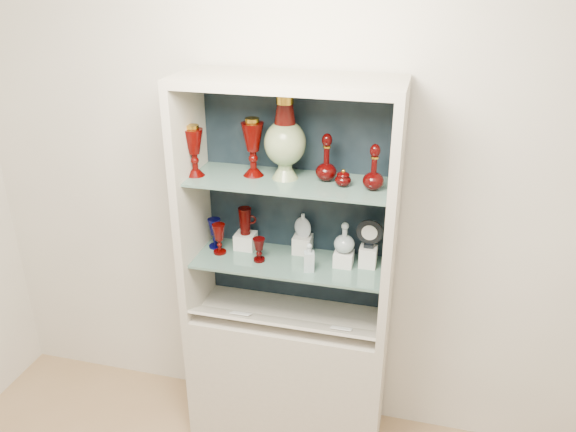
% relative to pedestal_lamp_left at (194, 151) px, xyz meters
% --- Properties ---
extents(wall_back, '(3.50, 0.02, 2.80)m').
position_rel_pedestal_lamp_left_xyz_m(wall_back, '(0.44, 0.24, -0.19)').
color(wall_back, beige).
rests_on(wall_back, ground).
extents(cabinet_base, '(1.00, 0.40, 0.75)m').
position_rel_pedestal_lamp_left_xyz_m(cabinet_base, '(0.44, 0.02, -1.22)').
color(cabinet_base, beige).
rests_on(cabinet_base, ground).
extents(cabinet_back_panel, '(0.98, 0.02, 1.15)m').
position_rel_pedestal_lamp_left_xyz_m(cabinet_back_panel, '(0.44, 0.21, -0.27)').
color(cabinet_back_panel, black).
rests_on(cabinet_back_panel, cabinet_base).
extents(cabinet_side_left, '(0.04, 0.40, 1.15)m').
position_rel_pedestal_lamp_left_xyz_m(cabinet_side_left, '(-0.04, 0.02, -0.27)').
color(cabinet_side_left, beige).
rests_on(cabinet_side_left, cabinet_base).
extents(cabinet_side_right, '(0.04, 0.40, 1.15)m').
position_rel_pedestal_lamp_left_xyz_m(cabinet_side_right, '(0.92, 0.02, -0.27)').
color(cabinet_side_right, beige).
rests_on(cabinet_side_right, cabinet_base).
extents(cabinet_top_cap, '(1.00, 0.40, 0.04)m').
position_rel_pedestal_lamp_left_xyz_m(cabinet_top_cap, '(0.44, 0.02, 0.33)').
color(cabinet_top_cap, beige).
rests_on(cabinet_top_cap, cabinet_side_left).
extents(shelf_lower, '(0.92, 0.34, 0.01)m').
position_rel_pedestal_lamp_left_xyz_m(shelf_lower, '(0.44, 0.04, -0.55)').
color(shelf_lower, slate).
rests_on(shelf_lower, cabinet_side_left).
extents(shelf_upper, '(0.92, 0.34, 0.01)m').
position_rel_pedestal_lamp_left_xyz_m(shelf_upper, '(0.44, 0.04, -0.13)').
color(shelf_upper, slate).
rests_on(shelf_upper, cabinet_side_left).
extents(label_ledge, '(0.92, 0.17, 0.09)m').
position_rel_pedestal_lamp_left_xyz_m(label_ledge, '(0.44, -0.09, -0.81)').
color(label_ledge, beige).
rests_on(label_ledge, cabinet_base).
extents(label_card_0, '(0.10, 0.06, 0.03)m').
position_rel_pedestal_lamp_left_xyz_m(label_card_0, '(0.23, -0.09, -0.80)').
color(label_card_0, white).
rests_on(label_card_0, label_ledge).
extents(label_card_1, '(0.10, 0.06, 0.03)m').
position_rel_pedestal_lamp_left_xyz_m(label_card_1, '(0.73, -0.09, -0.80)').
color(label_card_1, white).
rests_on(label_card_1, label_ledge).
extents(pedestal_lamp_left, '(0.10, 0.10, 0.24)m').
position_rel_pedestal_lamp_left_xyz_m(pedestal_lamp_left, '(0.00, 0.00, 0.00)').
color(pedestal_lamp_left, '#490200').
rests_on(pedestal_lamp_left, shelf_upper).
extents(pedestal_lamp_right, '(0.13, 0.13, 0.27)m').
position_rel_pedestal_lamp_left_xyz_m(pedestal_lamp_right, '(0.26, 0.07, 0.02)').
color(pedestal_lamp_right, '#490200').
rests_on(pedestal_lamp_right, shelf_upper).
extents(enamel_urn, '(0.25, 0.25, 0.39)m').
position_rel_pedestal_lamp_left_xyz_m(enamel_urn, '(0.41, 0.07, 0.07)').
color(enamel_urn, '#0F451B').
rests_on(enamel_urn, shelf_upper).
extents(ruby_decanter_a, '(0.11, 0.11, 0.25)m').
position_rel_pedestal_lamp_left_xyz_m(ruby_decanter_a, '(0.60, 0.08, 0.00)').
color(ruby_decanter_a, '#380201').
rests_on(ruby_decanter_a, shelf_upper).
extents(ruby_decanter_b, '(0.11, 0.11, 0.22)m').
position_rel_pedestal_lamp_left_xyz_m(ruby_decanter_b, '(0.82, 0.02, -0.01)').
color(ruby_decanter_b, '#380201').
rests_on(ruby_decanter_b, shelf_upper).
extents(lidded_bowl, '(0.09, 0.09, 0.08)m').
position_rel_pedestal_lamp_left_xyz_m(lidded_bowl, '(0.69, 0.03, -0.08)').
color(lidded_bowl, '#380201').
rests_on(lidded_bowl, shelf_upper).
extents(cobalt_goblet, '(0.07, 0.07, 0.16)m').
position_rel_pedestal_lamp_left_xyz_m(cobalt_goblet, '(0.04, 0.09, -0.46)').
color(cobalt_goblet, '#08073B').
rests_on(cobalt_goblet, shelf_lower).
extents(ruby_goblet_tall, '(0.07, 0.07, 0.16)m').
position_rel_pedestal_lamp_left_xyz_m(ruby_goblet_tall, '(0.08, 0.04, -0.46)').
color(ruby_goblet_tall, '#490200').
rests_on(ruby_goblet_tall, shelf_lower).
extents(ruby_goblet_small, '(0.07, 0.07, 0.12)m').
position_rel_pedestal_lamp_left_xyz_m(ruby_goblet_small, '(0.30, 0.01, -0.48)').
color(ruby_goblet_small, '#380201').
rests_on(ruby_goblet_small, shelf_lower).
extents(riser_ruby_pitcher, '(0.10, 0.10, 0.08)m').
position_rel_pedestal_lamp_left_xyz_m(riser_ruby_pitcher, '(0.19, 0.13, -0.50)').
color(riser_ruby_pitcher, silver).
rests_on(riser_ruby_pitcher, shelf_lower).
extents(ruby_pitcher, '(0.12, 0.09, 0.14)m').
position_rel_pedestal_lamp_left_xyz_m(ruby_pitcher, '(0.19, 0.13, -0.39)').
color(ruby_pitcher, '#490200').
rests_on(ruby_pitcher, riser_ruby_pitcher).
extents(clear_square_bottle, '(0.06, 0.06, 0.14)m').
position_rel_pedestal_lamp_left_xyz_m(clear_square_bottle, '(0.55, -0.02, -0.47)').
color(clear_square_bottle, '#9DB1B6').
rests_on(clear_square_bottle, shelf_lower).
extents(riser_flat_flask, '(0.09, 0.09, 0.09)m').
position_rel_pedestal_lamp_left_xyz_m(riser_flat_flask, '(0.48, 0.15, -0.50)').
color(riser_flat_flask, silver).
rests_on(riser_flat_flask, shelf_lower).
extents(flat_flask, '(0.10, 0.06, 0.13)m').
position_rel_pedestal_lamp_left_xyz_m(flat_flask, '(0.48, 0.15, -0.39)').
color(flat_flask, '#B3BCC5').
rests_on(flat_flask, riser_flat_flask).
extents(riser_clear_round_decanter, '(0.09, 0.09, 0.07)m').
position_rel_pedestal_lamp_left_xyz_m(riser_clear_round_decanter, '(0.70, 0.07, -0.51)').
color(riser_clear_round_decanter, silver).
rests_on(riser_clear_round_decanter, shelf_lower).
extents(clear_round_decanter, '(0.10, 0.10, 0.15)m').
position_rel_pedestal_lamp_left_xyz_m(clear_round_decanter, '(0.70, 0.07, -0.40)').
color(clear_round_decanter, '#9DB1B6').
rests_on(clear_round_decanter, riser_clear_round_decanter).
extents(riser_cameo_medallion, '(0.08, 0.08, 0.10)m').
position_rel_pedestal_lamp_left_xyz_m(riser_cameo_medallion, '(0.82, 0.09, -0.49)').
color(riser_cameo_medallion, silver).
rests_on(riser_cameo_medallion, shelf_lower).
extents(cameo_medallion, '(0.12, 0.05, 0.15)m').
position_rel_pedestal_lamp_left_xyz_m(cameo_medallion, '(0.82, 0.09, -0.37)').
color(cameo_medallion, black).
rests_on(cameo_medallion, riser_cameo_medallion).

